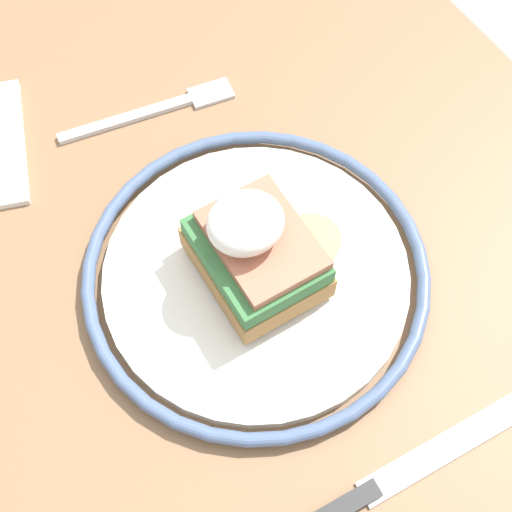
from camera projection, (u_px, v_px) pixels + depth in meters
ground_plane at (234, 472)px, 1.17m from camera, size 6.00×6.00×0.00m
dining_table at (215, 334)px, 0.63m from camera, size 1.15×0.67×0.72m
plate at (256, 273)px, 0.52m from camera, size 0.26×0.26×0.02m
sandwich at (256, 249)px, 0.49m from camera, size 0.09×0.11×0.08m
fork at (156, 110)px, 0.60m from camera, size 0.04×0.15×0.00m
knife at (370, 492)px, 0.46m from camera, size 0.03×0.21×0.01m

